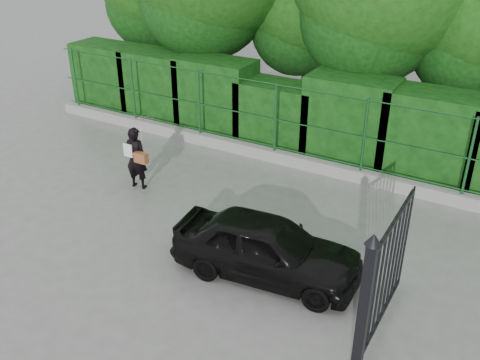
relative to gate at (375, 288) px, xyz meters
The scene contains 7 objects.
ground 4.81m from the gate, behind, with size 80.00×80.00×0.00m, color gray.
kerb 7.04m from the gate, 131.36° to the left, with size 14.00×0.25×0.30m, color #9E9E99.
fence 6.82m from the gate, 129.97° to the left, with size 14.13×0.06×1.80m.
hedge 7.72m from the gate, 126.28° to the left, with size 14.20×1.20×2.22m.
gate is the anchor object (origin of this frame).
woman 6.67m from the gate, 158.96° to the left, with size 0.91×0.93×1.78m.
car 2.43m from the gate, 157.16° to the left, with size 1.36×3.38×1.15m, color black.
Camera 1 is at (5.94, -6.80, 5.98)m, focal length 40.00 mm.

